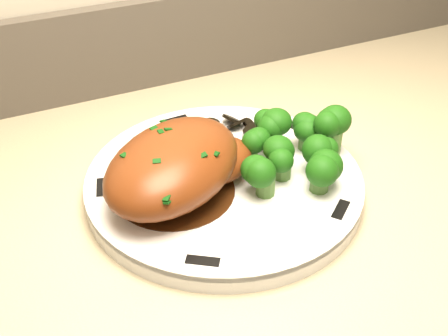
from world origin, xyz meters
name	(u,v)px	position (x,y,z in m)	size (l,w,h in m)	color
plate	(224,183)	(0.12, 1.73, 0.87)	(0.29, 0.29, 0.02)	white
rim_accent_0	(299,129)	(0.24, 1.77, 0.88)	(0.03, 0.01, 0.00)	black
rim_accent_1	(176,120)	(0.12, 1.85, 0.88)	(0.03, 0.01, 0.00)	black
rim_accent_2	(102,187)	(0.00, 1.76, 0.88)	(0.03, 0.01, 0.00)	black
rim_accent_3	(203,261)	(0.05, 1.62, 0.88)	(0.03, 0.01, 0.00)	black
rim_accent_4	(341,210)	(0.20, 1.63, 0.88)	(0.03, 0.01, 0.00)	black
gravy_pool	(175,191)	(0.07, 1.72, 0.88)	(0.12, 0.12, 0.00)	black
chicken_breast	(179,165)	(0.07, 1.72, 0.91)	(0.20, 0.18, 0.06)	brown
mushroom_pile	(221,136)	(0.15, 1.79, 0.89)	(0.09, 0.07, 0.02)	black
broccoli_florets	(294,148)	(0.19, 1.71, 0.91)	(0.13, 0.12, 0.04)	#497330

